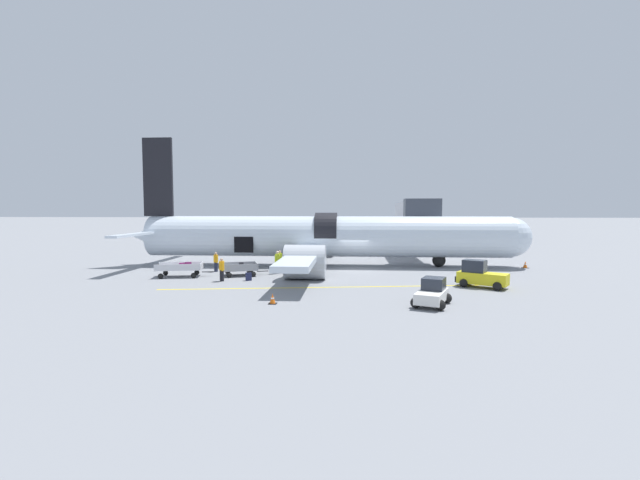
# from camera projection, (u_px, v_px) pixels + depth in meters

# --- Properties ---
(ground_plane) EXTENTS (500.00, 500.00, 0.00)m
(ground_plane) POSITION_uv_depth(u_px,v_px,m) (354.00, 270.00, 36.29)
(ground_plane) COLOR gray
(apron_marking_line) EXTENTS (22.35, 3.51, 0.01)m
(apron_marking_line) POSITION_uv_depth(u_px,v_px,m) (332.00, 287.00, 28.22)
(apron_marking_line) COLOR yellow
(apron_marking_line) RESTS_ON ground_plane
(jet_bridge_stub) EXTENTS (3.36, 13.06, 6.16)m
(jet_bridge_stub) POSITION_uv_depth(u_px,v_px,m) (414.00, 215.00, 45.36)
(jet_bridge_stub) COLOR #4C4C51
(jet_bridge_stub) RESTS_ON ground_plane
(airplane) EXTENTS (36.49, 29.55, 11.73)m
(airplane) POSITION_uv_depth(u_px,v_px,m) (321.00, 237.00, 38.88)
(airplane) COLOR silver
(airplane) RESTS_ON ground_plane
(baggage_tug_lead) EXTENTS (3.35, 2.65, 1.79)m
(baggage_tug_lead) POSITION_uv_depth(u_px,v_px,m) (480.00, 276.00, 28.15)
(baggage_tug_lead) COLOR yellow
(baggage_tug_lead) RESTS_ON ground_plane
(baggage_tug_mid) EXTENTS (2.44, 3.17, 1.44)m
(baggage_tug_mid) POSITION_uv_depth(u_px,v_px,m) (432.00, 294.00, 22.91)
(baggage_tug_mid) COLOR silver
(baggage_tug_mid) RESTS_ON ground_plane
(baggage_cart_loading) EXTENTS (3.60, 2.67, 1.07)m
(baggage_cart_loading) POSITION_uv_depth(u_px,v_px,m) (242.00, 269.00, 33.25)
(baggage_cart_loading) COLOR #999BA0
(baggage_cart_loading) RESTS_ON ground_plane
(baggage_cart_queued) EXTENTS (4.38, 2.45, 1.11)m
(baggage_cart_queued) POSITION_uv_depth(u_px,v_px,m) (181.00, 269.00, 32.61)
(baggage_cart_queued) COLOR silver
(baggage_cart_queued) RESTS_ON ground_plane
(ground_crew_loader_a) EXTENTS (0.62, 0.49, 1.79)m
(ground_crew_loader_a) POSITION_uv_depth(u_px,v_px,m) (292.00, 261.00, 34.89)
(ground_crew_loader_a) COLOR #1E2338
(ground_crew_loader_a) RESTS_ON ground_plane
(ground_crew_loader_b) EXTENTS (0.50, 0.59, 1.70)m
(ground_crew_loader_b) POSITION_uv_depth(u_px,v_px,m) (280.00, 260.00, 35.82)
(ground_crew_loader_b) COLOR #2D2D33
(ground_crew_loader_b) RESTS_ON ground_plane
(ground_crew_driver) EXTENTS (0.57, 0.59, 1.82)m
(ground_crew_driver) POSITION_uv_depth(u_px,v_px,m) (278.00, 262.00, 34.24)
(ground_crew_driver) COLOR #2D2D33
(ground_crew_driver) RESTS_ON ground_plane
(ground_crew_supervisor) EXTENTS (0.50, 0.54, 1.62)m
(ground_crew_supervisor) POSITION_uv_depth(u_px,v_px,m) (216.00, 261.00, 35.27)
(ground_crew_supervisor) COLOR #1E2338
(ground_crew_supervisor) RESTS_ON ground_plane
(ground_crew_helper) EXTENTS (0.52, 0.55, 1.67)m
(ground_crew_helper) POSITION_uv_depth(u_px,v_px,m) (222.00, 269.00, 30.57)
(ground_crew_helper) COLOR black
(ground_crew_helper) RESTS_ON ground_plane
(suitcase_on_tarmac_upright) EXTENTS (0.48, 0.42, 0.69)m
(suitcase_on_tarmac_upright) POSITION_uv_depth(u_px,v_px,m) (249.00, 277.00, 30.90)
(suitcase_on_tarmac_upright) COLOR #1E2347
(suitcase_on_tarmac_upright) RESTS_ON ground_plane
(safety_cone_nose) EXTENTS (0.51, 0.51, 0.59)m
(safety_cone_nose) POSITION_uv_depth(u_px,v_px,m) (525.00, 265.00, 37.56)
(safety_cone_nose) COLOR black
(safety_cone_nose) RESTS_ON ground_plane
(safety_cone_engine_left) EXTENTS (0.45, 0.45, 0.57)m
(safety_cone_engine_left) POSITION_uv_depth(u_px,v_px,m) (273.00, 299.00, 23.23)
(safety_cone_engine_left) COLOR black
(safety_cone_engine_left) RESTS_ON ground_plane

